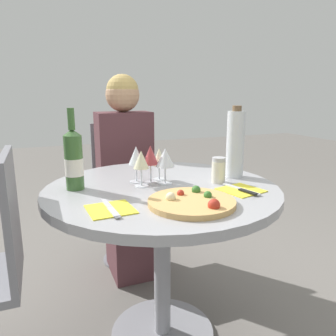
% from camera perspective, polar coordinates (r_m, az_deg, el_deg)
% --- Properties ---
extents(ground_plane, '(12.00, 12.00, 0.00)m').
position_cam_1_polar(ground_plane, '(1.73, -0.96, -26.94)').
color(ground_plane, slate).
rests_on(ground_plane, ground).
extents(dining_table, '(0.98, 0.98, 0.73)m').
position_cam_1_polar(dining_table, '(1.43, -1.05, -8.37)').
color(dining_table, gray).
rests_on(dining_table, ground_plane).
extents(chair_behind_diner, '(0.36, 0.36, 0.92)m').
position_cam_1_polar(chair_behind_diner, '(2.23, -7.78, -4.31)').
color(chair_behind_diner, slate).
rests_on(chair_behind_diner, ground_plane).
extents(seated_diner, '(0.34, 0.42, 1.22)m').
position_cam_1_polar(seated_diner, '(2.07, -6.98, -2.24)').
color(seated_diner, '#512D33').
rests_on(seated_diner, ground_plane).
extents(pizza_large, '(0.31, 0.31, 0.05)m').
position_cam_1_polar(pizza_large, '(1.16, 4.20, -5.88)').
color(pizza_large, tan).
rests_on(pizza_large, dining_table).
extents(wine_bottle, '(0.07, 0.07, 0.33)m').
position_cam_1_polar(wine_bottle, '(1.37, -16.09, 1.39)').
color(wine_bottle, '#38602D').
rests_on(wine_bottle, dining_table).
extents(tall_carafe, '(0.08, 0.08, 0.33)m').
position_cam_1_polar(tall_carafe, '(1.53, 11.65, 4.11)').
color(tall_carafe, silver).
rests_on(tall_carafe, dining_table).
extents(sugar_shaker, '(0.06, 0.06, 0.11)m').
position_cam_1_polar(sugar_shaker, '(1.44, 8.79, -0.39)').
color(sugar_shaker, silver).
rests_on(sugar_shaker, dining_table).
extents(wine_glass_back_left, '(0.07, 0.07, 0.16)m').
position_cam_1_polar(wine_glass_back_left, '(1.43, -5.57, 2.04)').
color(wine_glass_back_left, silver).
rests_on(wine_glass_back_left, dining_table).
extents(wine_glass_front_left, '(0.07, 0.07, 0.15)m').
position_cam_1_polar(wine_glass_front_left, '(1.36, -4.69, 1.31)').
color(wine_glass_front_left, silver).
rests_on(wine_glass_front_left, dining_table).
extents(wine_glass_back_right, '(0.06, 0.06, 0.14)m').
position_cam_1_polar(wine_glass_back_right, '(1.46, -1.55, 1.83)').
color(wine_glass_back_right, silver).
rests_on(wine_glass_back_right, dining_table).
extents(wine_glass_center, '(0.07, 0.07, 0.17)m').
position_cam_1_polar(wine_glass_center, '(1.41, -3.07, 2.14)').
color(wine_glass_center, silver).
rests_on(wine_glass_center, dining_table).
extents(wine_glass_front_right, '(0.08, 0.08, 0.16)m').
position_cam_1_polar(wine_glass_front_right, '(1.39, -0.50, 1.74)').
color(wine_glass_front_right, silver).
rests_on(wine_glass_front_right, dining_table).
extents(place_setting_left, '(0.16, 0.19, 0.01)m').
position_cam_1_polar(place_setting_left, '(1.12, -9.95, -7.09)').
color(place_setting_left, yellow).
rests_on(place_setting_left, dining_table).
extents(place_setting_right, '(0.18, 0.19, 0.01)m').
position_cam_1_polar(place_setting_right, '(1.35, 12.67, -3.76)').
color(place_setting_right, yellow).
rests_on(place_setting_right, dining_table).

